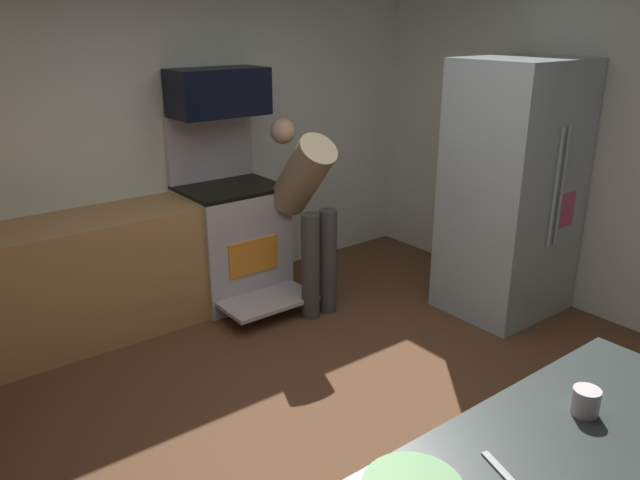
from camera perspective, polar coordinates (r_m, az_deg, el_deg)
The scene contains 9 objects.
ground_plane at distance 3.69m, azimuth 2.29°, elevation -17.14°, with size 5.20×4.80×0.02m, color brown.
wall_back at distance 5.06m, azimuth -14.93°, elevation 8.78°, with size 5.20×0.12×2.60m, color silver.
wall_right at distance 5.07m, azimuth 25.36°, elevation 7.58°, with size 0.12×4.80×2.60m, color silver.
lower_cabinet_run at distance 4.69m, azimuth -22.35°, elevation -3.80°, with size 2.40×0.60×0.90m, color #B2814B.
oven_range at distance 5.11m, azimuth -8.12°, elevation 0.13°, with size 0.76×1.04×1.49m.
microwave at distance 4.93m, azimuth -9.35°, elevation 13.31°, with size 0.74×0.38×0.36m, color black.
refrigerator at distance 4.95m, azimuth 17.26°, elevation 4.42°, with size 0.88×0.77×1.94m.
person_cook at distance 4.73m, azimuth -1.24°, elevation 3.55°, with size 0.31×0.68×1.48m.
mug_coffee at distance 2.41m, azimuth 23.29°, elevation -13.52°, with size 0.10×0.10×0.10m, color silver.
Camera 1 is at (-1.91, -2.25, 2.21)m, focal length 34.70 mm.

